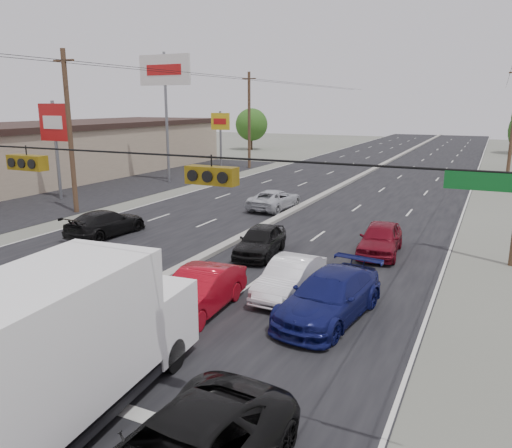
% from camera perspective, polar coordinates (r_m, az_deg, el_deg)
% --- Properties ---
extents(ground, '(200.00, 200.00, 0.00)m').
position_cam_1_polar(ground, '(15.60, -26.30, -13.73)').
color(ground, '#606356').
rests_on(ground, ground).
extents(road_surface, '(20.00, 160.00, 0.02)m').
position_cam_1_polar(road_surface, '(40.46, 8.88, 3.78)').
color(road_surface, black).
rests_on(road_surface, ground).
extents(center_median, '(0.50, 160.00, 0.20)m').
position_cam_1_polar(center_median, '(40.44, 8.89, 3.92)').
color(center_median, gray).
rests_on(center_median, ground).
extents(strip_mall, '(12.00, 42.00, 4.60)m').
position_cam_1_polar(strip_mall, '(50.22, -22.90, 7.42)').
color(strip_mall, tan).
rests_on(strip_mall, ground).
extents(parking_lot, '(10.00, 42.00, 0.02)m').
position_cam_1_polar(parking_lot, '(44.22, -14.79, 4.32)').
color(parking_lot, black).
rests_on(parking_lot, ground).
extents(utility_pole_left_b, '(1.60, 0.30, 10.00)m').
position_cam_1_polar(utility_pole_left_b, '(33.36, -20.51, 9.87)').
color(utility_pole_left_b, '#422D1E').
rests_on(utility_pole_left_b, ground).
extents(utility_pole_left_c, '(1.60, 0.30, 10.00)m').
position_cam_1_polar(utility_pole_left_c, '(53.84, -0.79, 11.81)').
color(utility_pole_left_c, '#422D1E').
rests_on(utility_pole_left_c, ground).
extents(traffic_signals, '(25.00, 0.30, 0.54)m').
position_cam_1_polar(traffic_signals, '(13.00, -24.98, 6.60)').
color(traffic_signals, black).
rests_on(traffic_signals, ground).
extents(pole_sign_mid, '(2.60, 0.25, 7.00)m').
position_cam_1_polar(pole_sign_mid, '(38.68, -22.03, 10.15)').
color(pole_sign_mid, slate).
rests_on(pole_sign_mid, ground).
extents(pole_sign_billboard, '(5.00, 0.25, 11.00)m').
position_cam_1_polar(pole_sign_billboard, '(44.57, -10.37, 16.06)').
color(pole_sign_billboard, slate).
rests_on(pole_sign_billboard, ground).
extents(pole_sign_far, '(2.20, 0.25, 6.00)m').
position_cam_1_polar(pole_sign_far, '(55.51, -4.09, 11.11)').
color(pole_sign_far, slate).
rests_on(pole_sign_far, ground).
extents(tree_left_far, '(4.80, 4.80, 6.12)m').
position_cam_1_polar(tree_left_far, '(76.02, -0.51, 11.29)').
color(tree_left_far, '#382619').
rests_on(tree_left_far, ground).
extents(box_truck, '(2.98, 7.10, 3.51)m').
position_cam_1_polar(box_truck, '(11.76, -20.41, -12.44)').
color(box_truck, black).
rests_on(box_truck, ground).
extents(red_sedan, '(1.79, 4.50, 1.46)m').
position_cam_1_polar(red_sedan, '(16.74, -6.52, -7.74)').
color(red_sedan, '#9F0917').
rests_on(red_sedan, ground).
extents(queue_car_a, '(2.13, 4.24, 1.39)m').
position_cam_1_polar(queue_car_a, '(22.75, 0.50, -1.95)').
color(queue_car_a, black).
rests_on(queue_car_a, ground).
extents(queue_car_b, '(1.49, 4.11, 1.35)m').
position_cam_1_polar(queue_car_b, '(18.13, 3.93, -6.16)').
color(queue_car_b, white).
rests_on(queue_car_b, ground).
extents(queue_car_d, '(2.75, 5.38, 1.49)m').
position_cam_1_polar(queue_car_d, '(16.37, 8.41, -8.22)').
color(queue_car_d, '#101553').
rests_on(queue_car_d, ground).
extents(queue_car_e, '(2.06, 4.44, 1.47)m').
position_cam_1_polar(queue_car_e, '(23.64, 14.03, -1.66)').
color(queue_car_e, maroon).
rests_on(queue_car_e, ground).
extents(oncoming_near, '(2.19, 4.81, 1.36)m').
position_cam_1_polar(oncoming_near, '(27.30, -16.79, 0.08)').
color(oncoming_near, black).
rests_on(oncoming_near, ground).
extents(oncoming_far, '(2.44, 4.78, 1.29)m').
position_cam_1_polar(oncoming_far, '(32.79, 2.15, 2.79)').
color(oncoming_far, '#B9BCC1').
rests_on(oncoming_far, ground).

